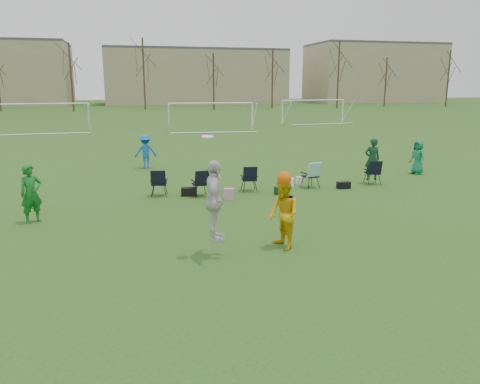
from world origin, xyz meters
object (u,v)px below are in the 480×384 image
object	(u,v)px
fielder_blue	(146,152)
goal_right	(314,105)
fielder_green_near	(31,194)
fielder_green_far	(418,157)
goal_mid	(211,109)
center_contest	(250,207)
goal_left	(43,109)

from	to	relation	value
fielder_blue	goal_right	xyz separation A→B (m)	(18.42, 23.99, 1.12)
fielder_green_near	fielder_green_far	distance (m)	15.92
fielder_green_far	goal_mid	xyz separation A→B (m)	(-5.35, 22.39, 1.17)
fielder_blue	fielder_green_far	world-z (taller)	fielder_blue
center_contest	goal_left	world-z (taller)	center_contest
goal_mid	fielder_blue	bearing A→B (deg)	-105.65
fielder_blue	fielder_green_far	size ratio (longest dim) A/B	1.06
center_contest	goal_left	bearing A→B (deg)	106.26
fielder_green_near	center_contest	distance (m)	6.73
fielder_green_far	goal_right	bearing A→B (deg)	156.24
fielder_green_far	fielder_blue	bearing A→B (deg)	-121.06
fielder_blue	goal_left	size ratio (longest dim) A/B	0.22
fielder_blue	goal_left	world-z (taller)	goal_left
fielder_green_near	goal_right	bearing A→B (deg)	24.47
goal_mid	fielder_green_near	bearing A→B (deg)	-106.69
goal_right	fielder_green_near	bearing A→B (deg)	-132.09
center_contest	goal_left	size ratio (longest dim) A/B	0.38
fielder_green_far	goal_right	size ratio (longest dim) A/B	0.21
fielder_blue	goal_right	distance (m)	30.27
fielder_green_far	fielder_green_near	bearing A→B (deg)	-85.45
fielder_green_far	goal_left	size ratio (longest dim) A/B	0.20
goal_left	goal_right	distance (m)	26.31
fielder_green_near	fielder_green_far	world-z (taller)	fielder_green_near
fielder_green_near	goal_left	xyz separation A→B (m)	(-3.98, 28.54, 1.07)
goal_right	goal_left	bearing A→B (deg)	-179.25
goal_left	center_contest	bearing A→B (deg)	-78.74
fielder_blue	goal_mid	bearing A→B (deg)	-112.83
goal_left	goal_mid	distance (m)	14.14
goal_mid	goal_right	xyz separation A→B (m)	(12.00, 6.00, 0.00)
goal_left	goal_mid	size ratio (longest dim) A/B	1.00
goal_right	goal_mid	bearing A→B (deg)	-161.43
fielder_green_near	goal_left	world-z (taller)	goal_left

